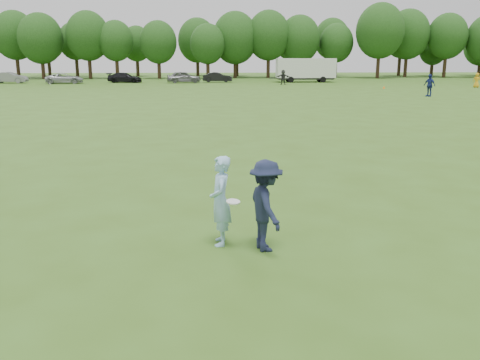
{
  "coord_description": "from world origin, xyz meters",
  "views": [
    {
      "loc": [
        -1.06,
        -9.75,
        3.66
      ],
      "look_at": [
        -0.49,
        0.6,
        1.1
      ],
      "focal_mm": 38.0,
      "sensor_mm": 36.0,
      "label": 1
    }
  ],
  "objects": [
    {
      "name": "cargo_trailer",
      "position": [
        11.88,
        60.99,
        1.78
      ],
      "size": [
        9.0,
        2.75,
        3.2
      ],
      "color": "white",
      "rests_on": "ground"
    },
    {
      "name": "car_d",
      "position": [
        -12.79,
        60.92,
        0.66
      ],
      "size": [
        4.78,
        2.45,
        1.33
      ],
      "primitive_type": "imported",
      "rotation": [
        0.0,
        0.0,
        1.44
      ],
      "color": "black",
      "rests_on": "ground"
    },
    {
      "name": "thrower",
      "position": [
        -0.91,
        -0.22,
        0.89
      ],
      "size": [
        0.44,
        0.66,
        1.78
      ],
      "primitive_type": "imported",
      "rotation": [
        0.0,
        0.0,
        -1.55
      ],
      "color": "#99C9ED",
      "rests_on": "ground"
    },
    {
      "name": "field_cone",
      "position": [
        18.17,
        46.72,
        0.15
      ],
      "size": [
        0.28,
        0.28,
        0.3
      ],
      "primitive_type": "cone",
      "color": "orange",
      "rests_on": "ground"
    },
    {
      "name": "player_far_d",
      "position": [
        8.0,
        55.31,
        0.92
      ],
      "size": [
        1.76,
        0.79,
        1.83
      ],
      "primitive_type": "imported",
      "rotation": [
        0.0,
        0.0,
        -0.15
      ],
      "color": "#2A2A2A",
      "rests_on": "ground"
    },
    {
      "name": "disc_in_play",
      "position": [
        -0.68,
        -0.51,
        0.95
      ],
      "size": [
        0.29,
        0.29,
        0.07
      ],
      "color": "white",
      "rests_on": "ground"
    },
    {
      "name": "player_far_b",
      "position": [
        18.56,
        35.67,
        0.99
      ],
      "size": [
        1.0,
        1.25,
        1.98
      ],
      "primitive_type": "imported",
      "rotation": [
        0.0,
        0.0,
        -1.05
      ],
      "color": "navy",
      "rests_on": "ground"
    },
    {
      "name": "car_b",
      "position": [
        -27.8,
        60.4,
        0.72
      ],
      "size": [
        4.44,
        1.67,
        1.45
      ],
      "primitive_type": "imported",
      "rotation": [
        0.0,
        0.0,
        1.6
      ],
      "color": "gray",
      "rests_on": "ground"
    },
    {
      "name": "defender",
      "position": [
        -0.06,
        -0.57,
        0.88
      ],
      "size": [
        0.9,
        1.26,
        1.77
      ],
      "primitive_type": "imported",
      "rotation": [
        0.0,
        0.0,
        1.8
      ],
      "color": "#192039",
      "rests_on": "ground"
    },
    {
      "name": "car_e",
      "position": [
        -4.78,
        59.89,
        0.77
      ],
      "size": [
        4.67,
        2.23,
        1.54
      ],
      "primitive_type": "imported",
      "rotation": [
        0.0,
        0.0,
        1.66
      ],
      "color": "slate",
      "rests_on": "ground"
    },
    {
      "name": "car_c",
      "position": [
        -20.26,
        58.99,
        0.67
      ],
      "size": [
        5.05,
        2.8,
        1.34
      ],
      "primitive_type": "imported",
      "rotation": [
        0.0,
        0.0,
        1.7
      ],
      "color": "#A7A8AC",
      "rests_on": "ground"
    },
    {
      "name": "player_far_c",
      "position": [
        29.24,
        47.68,
        0.84
      ],
      "size": [
        0.98,
        0.92,
        1.68
      ],
      "primitive_type": "imported",
      "rotation": [
        0.0,
        0.0,
        2.48
      ],
      "color": "gold",
      "rests_on": "ground"
    },
    {
      "name": "ground",
      "position": [
        0.0,
        0.0,
        0.0
      ],
      "size": [
        200.0,
        200.0,
        0.0
      ],
      "primitive_type": "plane",
      "color": "#375919",
      "rests_on": "ground"
    },
    {
      "name": "treeline",
      "position": [
        2.81,
        76.9,
        6.26
      ],
      "size": [
        130.35,
        18.39,
        11.74
      ],
      "color": "#332114",
      "rests_on": "ground"
    },
    {
      "name": "car_f",
      "position": [
        -0.25,
        61.28,
        0.67
      ],
      "size": [
        4.08,
        1.49,
        1.34
      ],
      "primitive_type": "imported",
      "rotation": [
        0.0,
        0.0,
        1.55
      ],
      "color": "black",
      "rests_on": "ground"
    }
  ]
}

